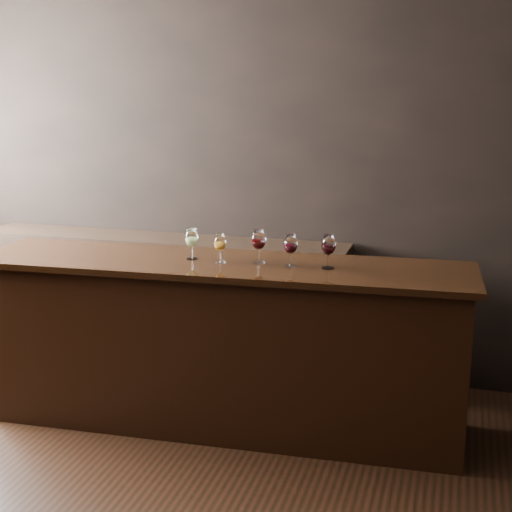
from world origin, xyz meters
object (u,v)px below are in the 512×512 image
(glass_amber, at_px, (220,243))
(glass_white, at_px, (192,239))
(bar_counter, at_px, (222,347))
(glass_red_c, at_px, (328,246))
(back_bar_shelf, at_px, (162,303))
(glass_red_b, at_px, (291,245))
(glass_red_a, at_px, (259,241))

(glass_amber, bearing_deg, glass_white, 170.62)
(bar_counter, relative_size, glass_red_c, 14.52)
(glass_white, bearing_deg, back_bar_shelf, 125.86)
(glass_red_b, bearing_deg, bar_counter, -179.35)
(back_bar_shelf, relative_size, glass_red_a, 13.74)
(glass_amber, bearing_deg, glass_red_b, 2.88)
(glass_amber, relative_size, glass_red_b, 0.91)
(bar_counter, xyz_separation_m, glass_red_b, (0.43, 0.00, 0.68))
(glass_amber, distance_m, glass_red_a, 0.23)
(bar_counter, relative_size, glass_red_b, 15.24)
(glass_white, bearing_deg, glass_red_a, 2.66)
(glass_white, xyz_separation_m, glass_amber, (0.20, -0.03, -0.01))
(bar_counter, distance_m, glass_amber, 0.67)
(bar_counter, bearing_deg, glass_red_c, -1.03)
(back_bar_shelf, bearing_deg, glass_white, -54.14)
(glass_red_a, distance_m, glass_red_c, 0.43)
(glass_red_a, bearing_deg, glass_red_b, -8.43)
(bar_counter, height_order, glass_amber, glass_amber)
(glass_red_a, xyz_separation_m, glass_red_c, (0.43, -0.01, -0.00))
(glass_amber, height_order, glass_red_b, glass_red_b)
(glass_white, height_order, glass_red_b, glass_red_b)
(glass_red_c, bearing_deg, glass_amber, -176.38)
(back_bar_shelf, distance_m, glass_red_b, 1.57)
(glass_white, relative_size, glass_red_a, 0.93)
(glass_red_a, xyz_separation_m, glass_red_b, (0.20, -0.03, -0.01))
(glass_amber, bearing_deg, glass_red_c, 3.62)
(glass_white, distance_m, glass_amber, 0.20)
(back_bar_shelf, distance_m, glass_red_c, 1.74)
(glass_red_b, bearing_deg, back_bar_shelf, 146.71)
(bar_counter, xyz_separation_m, glass_amber, (-0.00, -0.02, 0.67))
(glass_red_c, bearing_deg, bar_counter, -177.84)
(back_bar_shelf, height_order, glass_red_c, glass_red_c)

